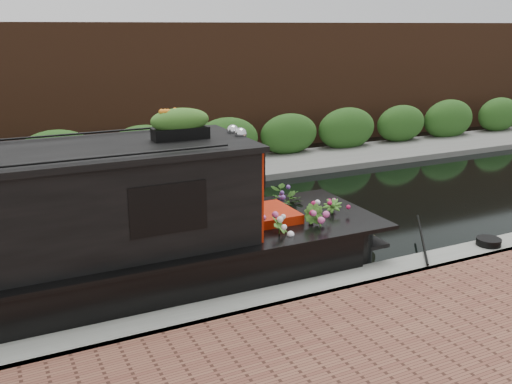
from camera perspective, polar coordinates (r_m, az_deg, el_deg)
name	(u,v)px	position (r m, az deg, el deg)	size (l,w,h in m)	color
ground	(218,233)	(11.24, -3.85, -4.08)	(80.00, 80.00, 0.00)	black
near_bank_coping	(304,303)	(8.53, 4.80, -11.04)	(40.00, 0.60, 0.50)	gray
far_bank_path	(156,182)	(15.04, -9.97, 1.00)	(40.00, 2.40, 0.34)	#61615D
far_hedge	(147,174)	(15.88, -10.89, 1.76)	(40.00, 1.10, 2.80)	#254E1A
far_brick_wall	(128,159)	(17.86, -12.71, 3.27)	(40.00, 1.00, 8.00)	#4C2B19
rope_fender	(363,239)	(10.61, 10.64, -4.64)	(0.34, 0.34, 0.36)	olive
coiled_mooring_rope	(489,242)	(10.70, 22.25, -4.62)	(0.42, 0.42, 0.12)	black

